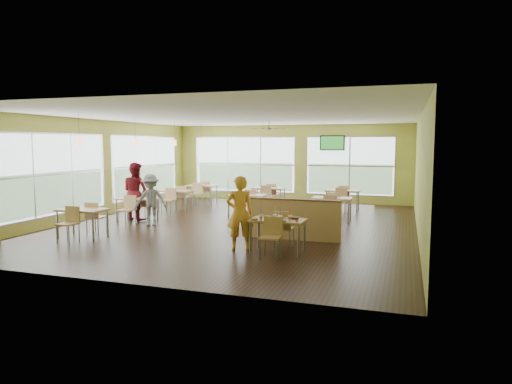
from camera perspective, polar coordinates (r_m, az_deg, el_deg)
room at (r=13.44m, az=-2.04°, el=2.59°), size 12.00×12.04×3.20m
window_bays at (r=17.31m, az=-6.75°, el=2.90°), size 9.24×10.24×2.38m
main_table at (r=10.10m, az=2.74°, el=-4.09°), size 1.22×1.52×0.87m
half_wall_divider at (r=11.51m, az=4.67°, el=-3.40°), size 2.40×0.14×1.04m
dining_tables at (r=15.50m, az=-3.48°, el=-0.56°), size 6.92×8.72×0.87m
pendant_lights at (r=15.41m, az=-12.46°, el=6.06°), size 0.11×7.31×0.86m
ceiling_fan at (r=16.28m, az=1.63°, el=7.92°), size 1.25×1.25×0.29m
tv_backwall at (r=18.70m, az=9.52°, el=6.07°), size 1.00×0.07×0.60m
man_plaid at (r=10.30m, az=-2.03°, el=-2.66°), size 0.73×0.63×1.70m
patron_maroon at (r=14.90m, az=-14.82°, el=0.08°), size 1.06×0.93×1.83m
patron_grey at (r=13.82m, az=-13.01°, el=-0.96°), size 1.10×0.81×1.52m
cup_blue at (r=9.94m, az=0.61°, el=-3.19°), size 0.09×0.09×0.31m
cup_yellow at (r=10.04m, az=2.41°, el=-3.10°), size 0.09×0.09×0.31m
cup_red_near at (r=9.81m, az=3.05°, el=-3.28°), size 0.10×0.10×0.34m
cup_red_far at (r=9.88m, az=4.27°, el=-3.25°), size 0.09×0.09×0.32m
food_basket at (r=10.13m, az=4.85°, el=-3.23°), size 0.21×0.21×0.05m
ketchup_cup at (r=9.80m, az=5.13°, el=-3.64°), size 0.06×0.06×0.03m
wrapper_left at (r=9.98m, az=-0.20°, el=-3.39°), size 0.20×0.18×0.04m
wrapper_mid at (r=10.25m, az=2.74°, el=-3.12°), size 0.21×0.20×0.05m
wrapper_right at (r=9.76m, az=3.43°, el=-3.64°), size 0.15×0.14×0.03m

